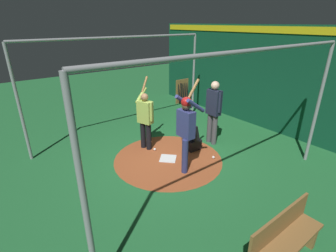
% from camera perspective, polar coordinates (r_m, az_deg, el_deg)
% --- Properties ---
extents(ground_plane, '(26.09, 26.09, 0.00)m').
position_cam_1_polar(ground_plane, '(6.72, -0.00, -7.49)').
color(ground_plane, '#216633').
extents(dirt_circle, '(2.85, 2.85, 0.01)m').
position_cam_1_polar(dirt_circle, '(6.72, -0.00, -7.47)').
color(dirt_circle, '#9E4C28').
rests_on(dirt_circle, ground).
extents(home_plate, '(0.59, 0.59, 0.01)m').
position_cam_1_polar(home_plate, '(6.72, -0.00, -7.40)').
color(home_plate, white).
rests_on(home_plate, dirt_circle).
extents(batter, '(0.68, 0.49, 2.17)m').
position_cam_1_polar(batter, '(5.84, 4.14, -0.08)').
color(batter, navy).
rests_on(batter, ground).
extents(catcher, '(0.58, 0.40, 0.96)m').
position_cam_1_polar(catcher, '(7.08, 5.29, -2.52)').
color(catcher, black).
rests_on(catcher, ground).
extents(umpire, '(0.23, 0.49, 1.87)m').
position_cam_1_polar(umpire, '(7.29, 10.32, 3.79)').
color(umpire, '#4C4C51').
rests_on(umpire, ground).
extents(visitor, '(0.54, 0.59, 2.00)m').
position_cam_1_polar(visitor, '(6.92, -5.20, 1.96)').
color(visitor, black).
rests_on(visitor, ground).
extents(back_wall, '(0.22, 10.09, 3.31)m').
position_cam_1_polar(back_wall, '(8.99, 21.09, 10.22)').
color(back_wall, '#0F472D').
rests_on(back_wall, ground).
extents(cage_frame, '(5.86, 4.52, 3.00)m').
position_cam_1_polar(cage_frame, '(5.95, -0.00, 10.43)').
color(cage_frame, gray).
rests_on(cage_frame, ground).
extents(bat_rack, '(1.06, 0.21, 1.05)m').
position_cam_1_polar(bat_rack, '(11.37, 4.02, 7.92)').
color(bat_rack, olive).
rests_on(bat_rack, ground).
extents(bench, '(1.47, 0.36, 0.85)m').
position_cam_1_polar(bench, '(4.38, 25.03, -22.24)').
color(bench, olive).
rests_on(bench, ground).
extents(baseball_0, '(0.07, 0.07, 0.07)m').
position_cam_1_polar(baseball_0, '(7.11, -3.04, -5.32)').
color(baseball_0, white).
rests_on(baseball_0, dirt_circle).
extents(baseball_1, '(0.07, 0.07, 0.07)m').
position_cam_1_polar(baseball_1, '(6.82, 10.30, -7.02)').
color(baseball_1, white).
rests_on(baseball_1, dirt_circle).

